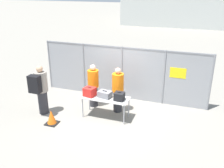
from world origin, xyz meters
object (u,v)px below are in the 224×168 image
Objects in this scene: inspection_table at (106,99)px; suitcase_black at (119,96)px; traffic_cone at (52,118)px; suitcase_red at (90,92)px; traveler_hooded at (40,88)px; security_worker_near at (118,89)px; security_worker_far at (93,85)px; suitcase_grey at (105,94)px; utility_trailer at (151,77)px.

suitcase_black reaches higher than inspection_table.
suitcase_black is at bearing 26.52° from traffic_cone.
traveler_hooded is (-1.69, -0.50, 0.09)m from suitcase_red.
security_worker_near is 1.01× the size of security_worker_far.
suitcase_red reaches higher than suitcase_grey.
inspection_table is 1.96m from traffic_cone.
security_worker_far is at bearing 5.34° from security_worker_near.
inspection_table is 2.36m from traveler_hooded.
utility_trailer is at bearing 74.35° from suitcase_grey.
inspection_table is 0.97× the size of security_worker_near.
traffic_cone is at bearing -145.56° from inspection_table.
traveler_hooded is 1.09× the size of security_worker_far.
security_worker_near is at bearing 64.51° from inspection_table.
traveler_hooded reaches higher than security_worker_far.
suitcase_grey reaches higher than utility_trailer.
security_worker_far is at bearing 65.25° from traffic_cone.
security_worker_far reaches higher than suitcase_black.
suitcase_grey is 0.98m from security_worker_far.
security_worker_far is 3.35m from utility_trailer.
traffic_cone is at bearing -153.48° from suitcase_black.
utility_trailer is (1.53, 3.57, -0.50)m from suitcase_red.
suitcase_red is 0.85× the size of traffic_cone.
suitcase_black is 0.08× the size of utility_trailer.
traffic_cone is at bearing 66.17° from security_worker_far.
inspection_table is at bearing -105.08° from utility_trailer.
traffic_cone is (-0.81, -1.75, -0.64)m from security_worker_far.
suitcase_red is 1.05m from security_worker_near.
suitcase_red is at bearing -174.71° from inspection_table.
suitcase_grey is at bearing 28.80° from traveler_hooded.
inspection_table is 0.56m from suitcase_black.
inspection_table is at bearing 5.29° from suitcase_red.
suitcase_red is 0.75m from security_worker_far.
suitcase_grey is (-0.03, 0.01, 0.18)m from inspection_table.
security_worker_near is 2.54m from traffic_cone.
utility_trailer is at bearing -91.23° from security_worker_near.
suitcase_black is at bearing -4.00° from inspection_table.
traffic_cone is (-1.57, -1.08, -0.46)m from inspection_table.
suitcase_red is 1.76m from traveler_hooded.
inspection_table is 3.83× the size of suitcase_red.
suitcase_black is 0.66× the size of traffic_cone.
suitcase_red reaches higher than utility_trailer.
traveler_hooded is 0.45× the size of utility_trailer.
suitcase_black is at bearing 151.91° from security_worker_far.
utility_trailer is 5.24m from traffic_cone.
suitcase_red is 0.24× the size of traveler_hooded.
utility_trailer is at bearing 61.28° from traffic_cone.
suitcase_grey is 3.67m from utility_trailer.
traffic_cone is at bearing 53.42° from security_worker_near.
security_worker_near is at bearing 112.81° from suitcase_black.
inspection_table is at bearing 176.00° from suitcase_black.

